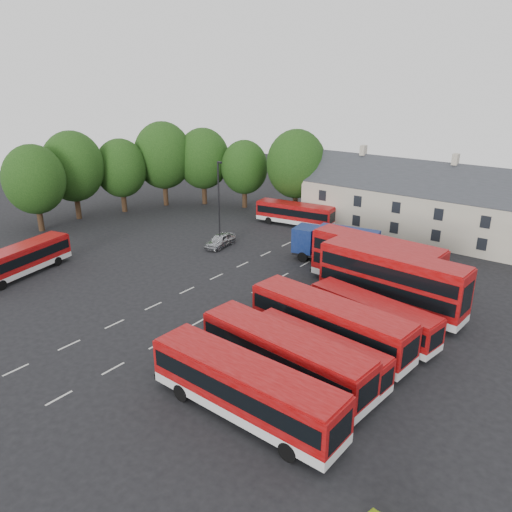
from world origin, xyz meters
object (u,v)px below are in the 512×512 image
(silver_car, at_px, (220,240))
(lamppost, at_px, (219,203))
(bus_dd_south, at_px, (391,279))
(box_truck, at_px, (336,244))
(bus_west, at_px, (21,258))
(bus_row_a, at_px, (245,386))

(silver_car, height_order, lamppost, lamppost)
(bus_dd_south, bearing_deg, box_truck, 145.72)
(bus_west, distance_m, lamppost, 20.50)
(bus_dd_south, relative_size, bus_west, 1.15)
(lamppost, bearing_deg, silver_car, 115.65)
(bus_row_a, relative_size, silver_car, 2.82)
(bus_row_a, bearing_deg, bus_west, 175.11)
(bus_dd_south, height_order, bus_west, bus_dd_south)
(bus_dd_south, relative_size, lamppost, 1.27)
(bus_row_a, bearing_deg, bus_dd_south, 88.44)
(bus_west, height_order, lamppost, lamppost)
(silver_car, bearing_deg, bus_row_a, -53.37)
(bus_dd_south, distance_m, silver_car, 21.89)
(bus_row_a, xyz_separation_m, bus_west, (-30.11, 3.49, -0.32))
(bus_dd_south, xyz_separation_m, lamppost, (-21.44, 3.46, 2.30))
(bus_west, bearing_deg, lamppost, -40.82)
(bus_dd_south, xyz_separation_m, box_truck, (-8.72, 6.84, -0.72))
(bus_row_a, relative_size, lamppost, 1.28)
(bus_row_a, height_order, silver_car, bus_row_a)
(box_truck, xyz_separation_m, lamppost, (-12.73, -3.38, 3.02))
(bus_west, bearing_deg, bus_dd_south, -77.53)
(bus_row_a, bearing_deg, silver_car, 135.53)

